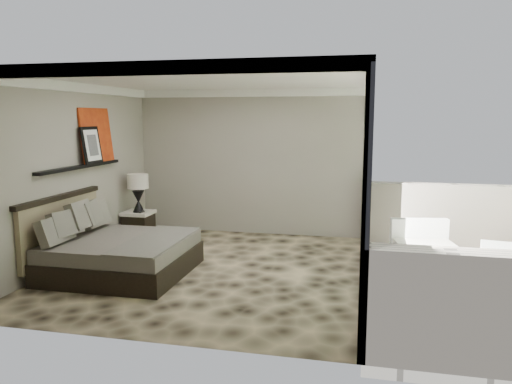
% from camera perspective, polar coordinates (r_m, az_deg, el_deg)
% --- Properties ---
extents(floor, '(5.00, 5.00, 0.00)m').
position_cam_1_polar(floor, '(7.64, -5.05, -8.80)').
color(floor, black).
rests_on(floor, ground).
extents(ceiling, '(4.50, 5.00, 0.02)m').
position_cam_1_polar(ceiling, '(7.31, -5.34, 12.56)').
color(ceiling, silver).
rests_on(ceiling, back_wall).
extents(back_wall, '(4.50, 0.02, 2.80)m').
position_cam_1_polar(back_wall, '(9.73, -0.66, 3.40)').
color(back_wall, gray).
rests_on(back_wall, floor).
extents(left_wall, '(0.02, 5.00, 2.80)m').
position_cam_1_polar(left_wall, '(8.32, -20.05, 1.99)').
color(left_wall, gray).
rests_on(left_wall, floor).
extents(glass_wall, '(0.08, 5.00, 2.80)m').
position_cam_1_polar(glass_wall, '(6.99, 12.64, 1.16)').
color(glass_wall, white).
rests_on(glass_wall, floor).
extents(terrace_slab, '(3.00, 5.00, 0.12)m').
position_cam_1_polar(terrace_slab, '(7.47, 24.04, -10.43)').
color(terrace_slab, beige).
rests_on(terrace_slab, ground).
extents(picture_ledge, '(0.12, 2.20, 0.05)m').
position_cam_1_polar(picture_ledge, '(8.36, -19.37, 2.75)').
color(picture_ledge, black).
rests_on(picture_ledge, left_wall).
extents(bed, '(1.96, 1.90, 1.08)m').
position_cam_1_polar(bed, '(7.65, -15.84, -6.58)').
color(bed, black).
rests_on(bed, floor).
extents(nightstand, '(0.56, 0.56, 0.52)m').
position_cam_1_polar(nightstand, '(9.70, -13.28, -3.66)').
color(nightstand, black).
rests_on(nightstand, floor).
extents(table_lamp, '(0.39, 0.39, 0.71)m').
position_cam_1_polar(table_lamp, '(9.51, -13.33, 0.46)').
color(table_lamp, black).
rests_on(table_lamp, nightstand).
extents(abstract_canvas, '(0.13, 0.90, 0.90)m').
position_cam_1_polar(abstract_canvas, '(8.78, -17.79, 6.19)').
color(abstract_canvas, red).
rests_on(abstract_canvas, picture_ledge).
extents(framed_print, '(0.11, 0.50, 0.60)m').
position_cam_1_polar(framed_print, '(8.54, -18.29, 5.10)').
color(framed_print, black).
rests_on(framed_print, picture_ledge).
extents(ottoman, '(0.54, 0.54, 0.47)m').
position_cam_1_polar(ottoman, '(8.03, 25.90, -7.04)').
color(ottoman, white).
rests_on(ottoman, terrace_slab).
extents(lounger, '(1.20, 1.91, 0.70)m').
position_cam_1_polar(lounger, '(7.63, 19.63, -7.60)').
color(lounger, white).
rests_on(lounger, terrace_slab).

